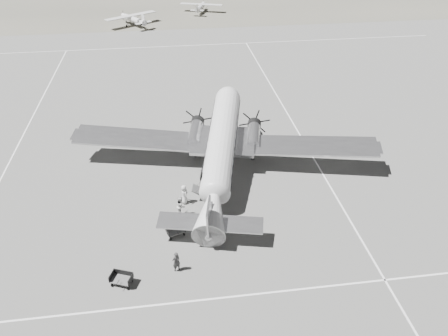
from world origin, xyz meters
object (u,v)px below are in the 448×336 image
Objects in this scene: light_plane_left at (133,20)px; ramp_agent at (181,206)px; ground_crew at (176,261)px; dc3_airliner at (221,150)px; passenger at (184,194)px; light_plane_right at (201,8)px; baggage_cart_far at (121,279)px; baggage_cart_near at (176,231)px.

light_plane_left is 58.87m from ramp_agent.
ramp_agent is at bearing -125.13° from ground_crew.
passenger is at bearing -122.45° from dc3_airliner.
light_plane_right is 75.13m from baggage_cart_far.
dc3_airliner is 2.77× the size of light_plane_left.
ramp_agent is at bearing -117.37° from light_plane_left.
baggage_cart_far is (1.61, -65.49, -0.67)m from light_plane_left.
light_plane_right is 67.64m from ramp_agent.
baggage_cart_near is (-4.58, -7.66, -2.38)m from dc3_airliner.
passenger is (4.81, 8.53, 0.46)m from baggage_cart_far.
baggage_cart_far is at bearing -17.47° from ground_crew.
passenger is at bearing -78.53° from light_plane_right.
baggage_cart_near is 0.96× the size of baggage_cart_far.
light_plane_right is at bearing 65.18° from baggage_cart_near.
baggage_cart_far is at bearing -111.98° from dc3_airliner.
baggage_cart_far is at bearing 145.01° from ramp_agent.
light_plane_left reaches higher than ground_crew.
baggage_cart_far is 0.86× the size of passenger.
passenger is (1.03, 7.76, 0.05)m from ground_crew.
baggage_cart_far is (-3.88, -4.47, 0.02)m from baggage_cart_near.
light_plane_left is at bearing -114.21° from ground_crew.
dc3_airliner is 62.14m from light_plane_right.
light_plane_right reaches higher than baggage_cart_near.
light_plane_left reaches higher than light_plane_right.
baggage_cart_far is at bearing -81.44° from light_plane_right.
dc3_airliner is 14.97m from baggage_cart_far.
light_plane_left is 16.36m from light_plane_right.
light_plane_right is 5.45× the size of ground_crew.
ramp_agent reaches higher than passenger.
light_plane_left is 64.95m from ground_crew.
dc3_airliner is 3.22× the size of light_plane_right.
light_plane_right is at bearing 99.38° from dc3_airliner.
baggage_cart_near is at bearing 164.76° from ramp_agent.
light_plane_right is 70.16m from baggage_cart_near.
baggage_cart_far is at bearing -121.87° from light_plane_left.
ground_crew is at bearing -118.52° from light_plane_left.
ground_crew is 0.94× the size of passenger.
ground_crew is at bearing -78.64° from light_plane_right.
passenger is (-3.65, -3.60, -1.91)m from dc3_airliner.
passenger is at bearing 82.10° from baggage_cart_far.
dc3_airliner reaches higher than passenger.
baggage_cart_near is 0.83× the size of passenger.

